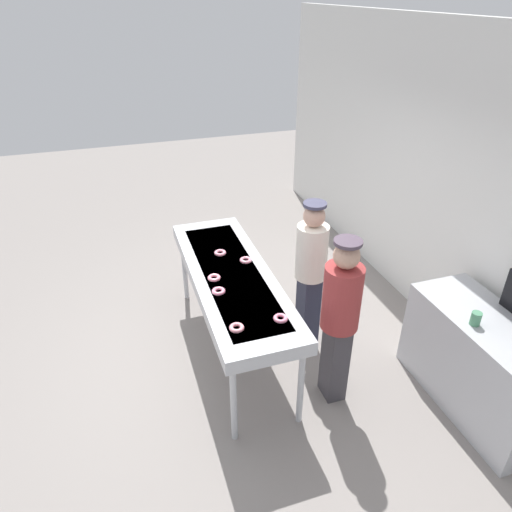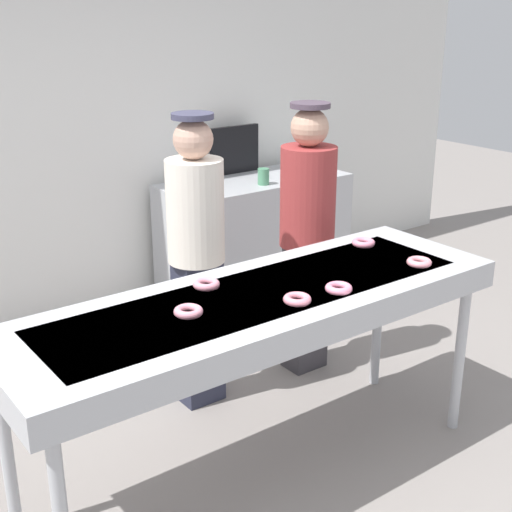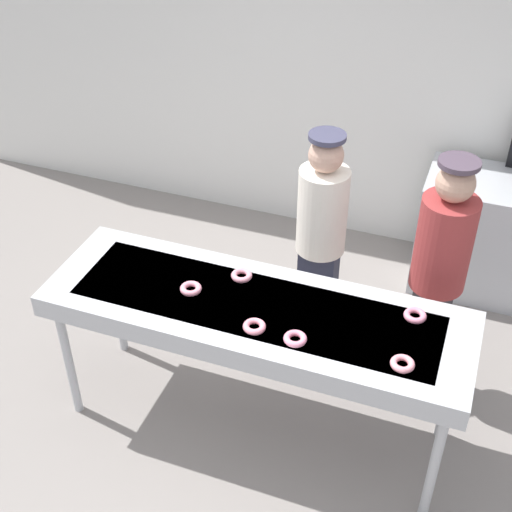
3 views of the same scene
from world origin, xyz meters
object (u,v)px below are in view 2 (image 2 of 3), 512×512
at_px(strawberry_donut_5, 297,299).
at_px(worker_assistant, 196,249).
at_px(fryer_conveyor, 260,308).
at_px(paper_cup_0, 299,164).
at_px(strawberry_donut_0, 188,311).
at_px(strawberry_donut_3, 339,288).
at_px(menu_display, 234,150).
at_px(strawberry_donut_4, 419,262).
at_px(prep_counter, 255,237).
at_px(strawberry_donut_2, 364,243).
at_px(worker_baker, 307,225).
at_px(paper_cup_1, 263,176).
at_px(strawberry_donut_1, 206,284).

bearing_deg(strawberry_donut_5, worker_assistant, 84.74).
relative_size(fryer_conveyor, paper_cup_0, 19.95).
height_order(strawberry_donut_0, strawberry_donut_3, same).
height_order(strawberry_donut_5, menu_display, menu_display).
distance_m(strawberry_donut_4, worker_assistant, 1.20).
xyz_separation_m(fryer_conveyor, strawberry_donut_5, (0.06, -0.19, 0.09)).
bearing_deg(menu_display, strawberry_donut_4, -102.98).
bearing_deg(prep_counter, strawberry_donut_4, -104.57).
xyz_separation_m(strawberry_donut_2, worker_baker, (0.06, 0.53, -0.04)).
distance_m(strawberry_donut_2, strawberry_donut_3, 0.68).
height_order(worker_assistant, paper_cup_0, worker_assistant).
xyz_separation_m(fryer_conveyor, paper_cup_0, (1.86, 1.94, 0.09)).
relative_size(strawberry_donut_0, strawberry_donut_5, 1.00).
xyz_separation_m(fryer_conveyor, strawberry_donut_4, (0.85, -0.19, 0.09)).
height_order(paper_cup_1, menu_display, menu_display).
bearing_deg(strawberry_donut_0, strawberry_donut_4, -8.03).
bearing_deg(strawberry_donut_1, fryer_conveyor, -51.26).
distance_m(strawberry_donut_5, worker_baker, 1.24).
bearing_deg(strawberry_donut_0, strawberry_donut_5, -21.10).
height_order(worker_assistant, paper_cup_1, worker_assistant).
distance_m(strawberry_donut_4, worker_baker, 0.92).
bearing_deg(strawberry_donut_5, fryer_conveyor, 108.62).
bearing_deg(fryer_conveyor, strawberry_donut_3, -34.35).
xyz_separation_m(strawberry_donut_5, prep_counter, (1.34, 2.11, -0.53)).
relative_size(strawberry_donut_1, worker_baker, 0.07).
relative_size(strawberry_donut_1, paper_cup_1, 1.02).
height_order(fryer_conveyor, strawberry_donut_3, strawberry_donut_3).
relative_size(strawberry_donut_2, prep_counter, 0.08).
bearing_deg(prep_counter, paper_cup_1, -104.70).
xyz_separation_m(strawberry_donut_0, strawberry_donut_4, (1.24, -0.17, 0.00)).
bearing_deg(strawberry_donut_3, strawberry_donut_1, 138.64).
height_order(fryer_conveyor, strawberry_donut_2, strawberry_donut_2).
height_order(fryer_conveyor, paper_cup_0, paper_cup_0).
bearing_deg(menu_display, paper_cup_0, -28.68).
bearing_deg(menu_display, worker_assistant, -131.45).
xyz_separation_m(strawberry_donut_1, worker_baker, (1.06, 0.53, -0.04)).
bearing_deg(strawberry_donut_2, worker_baker, 83.95).
bearing_deg(paper_cup_0, strawberry_donut_1, -139.11).
height_order(fryer_conveyor, menu_display, menu_display).
bearing_deg(paper_cup_1, strawberry_donut_5, -123.65).
bearing_deg(strawberry_donut_0, prep_counter, 47.36).
distance_m(worker_assistant, prep_counter, 1.76).
bearing_deg(strawberry_donut_4, paper_cup_1, 75.44).
bearing_deg(strawberry_donut_3, paper_cup_0, 53.92).
height_order(strawberry_donut_5, worker_assistant, worker_assistant).
bearing_deg(menu_display, strawberry_donut_5, -119.33).
xyz_separation_m(strawberry_donut_3, paper_cup_1, (1.06, 1.96, -0.00)).
height_order(worker_assistant, menu_display, worker_assistant).
distance_m(strawberry_donut_3, strawberry_donut_5, 0.23).
height_order(strawberry_donut_3, worker_baker, worker_baker).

